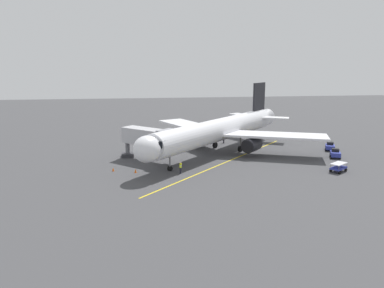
% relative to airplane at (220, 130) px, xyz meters
% --- Properties ---
extents(ground_plane, '(220.00, 220.00, 0.00)m').
position_rel_airplane_xyz_m(ground_plane, '(-0.78, -2.16, -4.00)').
color(ground_plane, '#424244').
extents(apron_lead_in_line, '(27.89, 29.01, 0.01)m').
position_rel_airplane_xyz_m(apron_lead_in_line, '(0.19, 6.20, -4.00)').
color(apron_lead_in_line, yellow).
rests_on(apron_lead_in_line, ground).
extents(airplane, '(32.90, 33.25, 11.50)m').
position_rel_airplane_xyz_m(airplane, '(0.00, 0.00, 0.00)').
color(airplane, white).
rests_on(airplane, ground).
extents(jet_bridge, '(9.61, 9.36, 5.40)m').
position_rel_airplane_xyz_m(jet_bridge, '(11.69, 4.41, -0.24)').
color(jet_bridge, '#B7B7BC').
rests_on(jet_bridge, ground).
extents(ground_crew_marshaller, '(0.37, 0.46, 1.71)m').
position_rel_airplane_xyz_m(ground_crew_marshaller, '(8.19, 11.53, -3.12)').
color(ground_crew_marshaller, '#23232D').
rests_on(ground_crew_marshaller, ground).
extents(ground_crew_wing_walker, '(0.47, 0.40, 1.71)m').
position_rel_airplane_xyz_m(ground_crew_wing_walker, '(-2.59, -7.71, -3.12)').
color(ground_crew_wing_walker, '#23232D').
rests_on(ground_crew_wing_walker, ground).
extents(ground_crew_loader, '(0.27, 0.41, 1.71)m').
position_rel_airplane_xyz_m(ground_crew_loader, '(6.01, -6.84, -3.12)').
color(ground_crew_loader, '#23232D').
rests_on(ground_crew_loader, ground).
extents(baggage_cart_near_nose, '(2.94, 2.61, 1.27)m').
position_rel_airplane_xyz_m(baggage_cart_near_nose, '(-14.24, 13.94, -3.35)').
color(baggage_cart_near_nose, '#2D3899').
rests_on(baggage_cart_near_nose, ground).
extents(tug_portside, '(2.36, 2.72, 1.50)m').
position_rel_airplane_xyz_m(tug_portside, '(-19.92, 1.23, -3.30)').
color(tug_portside, '#2D3899').
rests_on(tug_portside, ground).
extents(tug_starboard_side, '(2.29, 2.70, 1.50)m').
position_rel_airplane_xyz_m(tug_starboard_side, '(-18.06, 6.33, -3.30)').
color(tug_starboard_side, '#2D3899').
rests_on(tug_starboard_side, ground).
extents(safety_cone_nose_left, '(0.32, 0.32, 0.55)m').
position_rel_airplane_xyz_m(safety_cone_nose_left, '(17.64, 8.93, -3.73)').
color(safety_cone_nose_left, '#F2590F').
rests_on(safety_cone_nose_left, ground).
extents(safety_cone_nose_right, '(0.32, 0.32, 0.55)m').
position_rel_airplane_xyz_m(safety_cone_nose_right, '(14.47, 10.18, -3.73)').
color(safety_cone_nose_right, '#F2590F').
rests_on(safety_cone_nose_right, ground).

